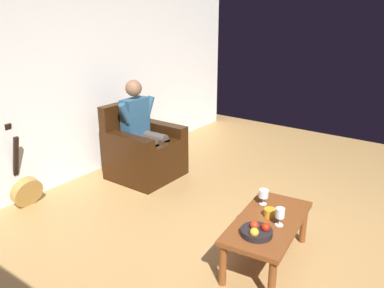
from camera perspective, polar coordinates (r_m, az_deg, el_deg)
ground_plane at (r=3.73m, az=14.48°, el=-15.72°), size 7.56×7.56×0.00m
wall_back at (r=5.00m, az=-17.94°, el=9.99°), size 6.70×0.06×2.75m
armchair at (r=5.10m, az=-7.12°, el=-1.09°), size 0.82×0.78×0.96m
person_seated at (r=5.00m, az=-7.29°, el=2.59°), size 0.62×0.58×1.26m
coffee_table at (r=3.44m, az=11.04°, el=-11.77°), size 1.07×0.62×0.41m
guitar at (r=4.72m, az=-23.16°, el=-6.01°), size 0.34×0.32×0.94m
wine_glass_near at (r=3.31m, az=12.75°, el=-9.96°), size 0.08×0.08×0.16m
wine_glass_far at (r=3.61m, az=10.43°, el=-7.27°), size 0.09×0.09×0.14m
fruit_bowl at (r=3.17m, az=9.48°, el=-12.49°), size 0.25×0.25×0.11m
candle_jar at (r=3.45m, az=11.32°, el=-9.85°), size 0.10×0.10×0.07m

